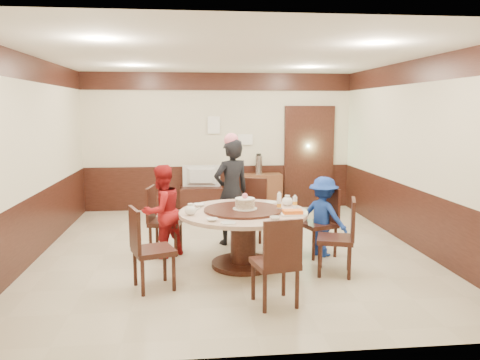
{
  "coord_description": "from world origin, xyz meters",
  "views": [
    {
      "loc": [
        -0.58,
        -6.66,
        2.07
      ],
      "look_at": [
        0.09,
        -0.3,
        1.1
      ],
      "focal_mm": 35.0,
      "sensor_mm": 36.0,
      "label": 1
    }
  ],
  "objects": [
    {
      "name": "room",
      "position": [
        0.01,
        0.01,
        1.08
      ],
      "size": [
        6.0,
        6.04,
        2.84
      ],
      "color": "#C2B79B",
      "rests_on": "ground"
    },
    {
      "name": "banquet_table",
      "position": [
        0.09,
        -0.7,
        0.53
      ],
      "size": [
        1.68,
        1.68,
        0.78
      ],
      "color": "black",
      "rests_on": "ground"
    },
    {
      "name": "chair_0",
      "position": [
        1.22,
        -0.34,
        0.3
      ],
      "size": [
        0.56,
        0.55,
        0.97
      ],
      "rotation": [
        0.0,
        0.0,
        1.89
      ],
      "color": "black",
      "rests_on": "ground"
    },
    {
      "name": "chair_1",
      "position": [
        0.37,
        0.56,
        0.3
      ],
      "size": [
        0.56,
        0.57,
        0.97
      ],
      "rotation": [
        0.0,
        0.0,
        2.8
      ],
      "color": "black",
      "rests_on": "ground"
    },
    {
      "name": "chair_2",
      "position": [
        -0.98,
        0.01,
        0.3
      ],
      "size": [
        0.52,
        0.51,
        0.97
      ],
      "rotation": [
        0.0,
        0.0,
        4.53
      ],
      "color": "black",
      "rests_on": "ground"
    },
    {
      "name": "chair_3",
      "position": [
        -1.04,
        -1.38,
        0.3
      ],
      "size": [
        0.57,
        0.56,
        0.97
      ],
      "rotation": [
        0.0,
        0.0,
        5.06
      ],
      "color": "black",
      "rests_on": "ground"
    },
    {
      "name": "chair_4",
      "position": [
        0.3,
        -1.98,
        0.3
      ],
      "size": [
        0.52,
        0.53,
        0.97
      ],
      "rotation": [
        0.0,
        0.0,
        6.49
      ],
      "color": "black",
      "rests_on": "ground"
    },
    {
      "name": "chair_5",
      "position": [
        1.23,
        -1.13,
        0.3
      ],
      "size": [
        0.56,
        0.55,
        0.97
      ],
      "rotation": [
        0.0,
        0.0,
        7.54
      ],
      "color": "black",
      "rests_on": "ground"
    },
    {
      "name": "person_standing",
      "position": [
        0.03,
        0.38,
        0.81
      ],
      "size": [
        0.7,
        0.6,
        1.63
      ],
      "primitive_type": "imported",
      "rotation": [
        0.0,
        0.0,
        3.57
      ],
      "color": "black",
      "rests_on": "ground"
    },
    {
      "name": "person_red",
      "position": [
        -1.0,
        -0.18,
        0.65
      ],
      "size": [
        0.8,
        0.79,
        1.31
      ],
      "primitive_type": "imported",
      "rotation": [
        0.0,
        0.0,
        3.88
      ],
      "color": "#A11518",
      "rests_on": "ground"
    },
    {
      "name": "person_blue",
      "position": [
        1.28,
        -0.36,
        0.57
      ],
      "size": [
        0.81,
        0.82,
        1.13
      ],
      "primitive_type": "imported",
      "rotation": [
        0.0,
        0.0,
        2.32
      ],
      "color": "navy",
      "rests_on": "ground"
    },
    {
      "name": "birthday_cake",
      "position": [
        0.11,
        -0.72,
        0.85
      ],
      "size": [
        0.32,
        0.32,
        0.21
      ],
      "color": "white",
      "rests_on": "banquet_table"
    },
    {
      "name": "teapot_left",
      "position": [
        -0.59,
        -0.86,
        0.81
      ],
      "size": [
        0.17,
        0.15,
        0.13
      ],
      "primitive_type": "ellipsoid",
      "color": "white",
      "rests_on": "banquet_table"
    },
    {
      "name": "teapot_right",
      "position": [
        0.74,
        -0.42,
        0.81
      ],
      "size": [
        0.17,
        0.15,
        0.13
      ],
      "primitive_type": "ellipsoid",
      "color": "white",
      "rests_on": "banquet_table"
    },
    {
      "name": "bowl_0",
      "position": [
        -0.47,
        -0.36,
        0.77
      ],
      "size": [
        0.16,
        0.16,
        0.04
      ],
      "primitive_type": "imported",
      "color": "white",
      "rests_on": "banquet_table"
    },
    {
      "name": "bowl_1",
      "position": [
        0.42,
        -1.22,
        0.77
      ],
      "size": [
        0.13,
        0.13,
        0.04
      ],
      "primitive_type": "imported",
      "color": "white",
      "rests_on": "banquet_table"
    },
    {
      "name": "bowl_2",
      "position": [
        -0.34,
        -1.22,
        0.77
      ],
      "size": [
        0.14,
        0.14,
        0.03
      ],
      "primitive_type": "imported",
      "color": "white",
      "rests_on": "banquet_table"
    },
    {
      "name": "bowl_3",
      "position": [
        0.73,
        -0.88,
        0.77
      ],
      "size": [
        0.12,
        0.12,
        0.04
      ],
      "primitive_type": "imported",
      "color": "white",
      "rests_on": "banquet_table"
    },
    {
      "name": "saucer_near",
      "position": [
        -0.16,
        -1.35,
        0.76
      ],
      "size": [
        0.18,
        0.18,
        0.01
      ],
      "primitive_type": "cylinder",
      "color": "white",
      "rests_on": "banquet_table"
    },
    {
      "name": "saucer_far",
      "position": [
        0.54,
        -0.2,
        0.76
      ],
      "size": [
        0.18,
        0.18,
        0.01
      ],
      "primitive_type": "cylinder",
      "color": "white",
      "rests_on": "banquet_table"
    },
    {
      "name": "shrimp_platter",
      "position": [
        0.69,
        -1.0,
        0.78
      ],
      "size": [
        0.3,
        0.2,
        0.06
      ],
      "color": "white",
      "rests_on": "banquet_table"
    },
    {
      "name": "bottle_0",
      "position": [
        0.57,
        -0.73,
        0.83
      ],
      "size": [
        0.06,
        0.06,
        0.16
      ],
      "primitive_type": "cylinder",
      "color": "white",
      "rests_on": "banquet_table"
    },
    {
      "name": "bottle_1",
      "position": [
        0.81,
        -0.61,
        0.83
      ],
      "size": [
        0.06,
        0.06,
        0.16
      ],
      "primitive_type": "cylinder",
      "color": "white",
      "rests_on": "banquet_table"
    },
    {
      "name": "bottle_2",
      "position": [
        0.64,
        -0.34,
        0.83
      ],
      "size": [
        0.06,
        0.06,
        0.16
      ],
      "primitive_type": "cylinder",
      "color": "white",
      "rests_on": "banquet_table"
    },
    {
      "name": "tv_stand",
      "position": [
        -0.38,
        2.75,
        0.25
      ],
      "size": [
        0.85,
        0.45,
        0.5
      ],
      "primitive_type": "cube",
      "color": "black",
      "rests_on": "ground"
    },
    {
      "name": "television",
      "position": [
        -0.38,
        2.75,
        0.72
      ],
      "size": [
        0.77,
        0.18,
        0.44
      ],
      "primitive_type": "imported",
      "rotation": [
        0.0,
        0.0,
        3.03
      ],
      "color": "gray",
      "rests_on": "tv_stand"
    },
    {
      "name": "side_cabinet",
      "position": [
        0.87,
        2.78,
        0.38
      ],
      "size": [
        0.8,
        0.4,
        0.75
      ],
      "primitive_type": "cube",
      "color": "brown",
      "rests_on": "ground"
    },
    {
      "name": "thermos",
      "position": [
        0.81,
        2.78,
        0.94
      ],
      "size": [
        0.15,
        0.15,
        0.38
      ],
      "primitive_type": "cylinder",
      "color": "silver",
      "rests_on": "side_cabinet"
    },
    {
      "name": "notice_left",
      "position": [
        -0.1,
        2.96,
        1.75
      ],
      "size": [
        0.25,
        0.0,
        0.35
      ],
      "primitive_type": "cube",
      "color": "white",
      "rests_on": "room"
    },
    {
      "name": "notice_right",
      "position": [
        0.55,
        2.96,
        1.45
      ],
      "size": [
        0.3,
        0.0,
        0.22
      ],
      "primitive_type": "cube",
      "color": "white",
      "rests_on": "room"
    }
  ]
}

